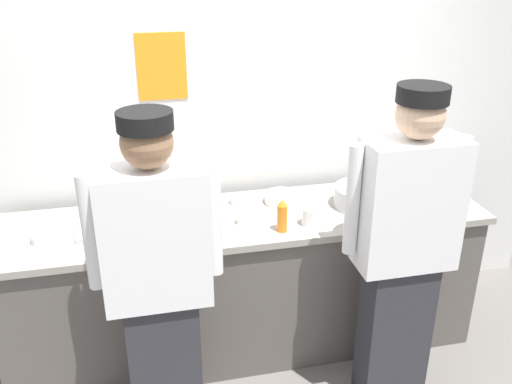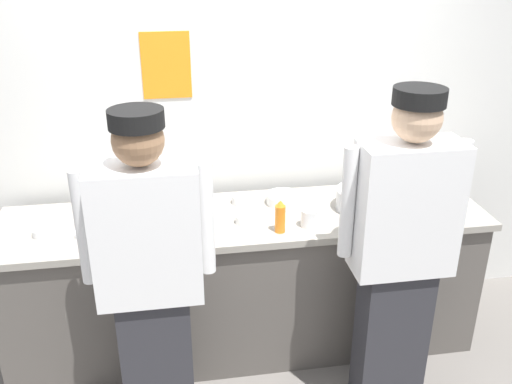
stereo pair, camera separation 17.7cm
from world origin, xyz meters
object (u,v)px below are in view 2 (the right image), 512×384
Objects in this scene: plate_stack_front at (189,220)px; plate_stack_rear at (283,199)px; chef_center at (401,250)px; ramekin_green_sauce at (243,219)px; chefs_knife at (429,211)px; squeeze_bottle_secondary at (164,224)px; ramekin_red_sauce at (419,192)px; chef_near_left at (150,276)px; ramekin_yellow_sauce at (42,232)px; squeeze_bottle_primary at (280,217)px; mixing_bowl_steel at (364,199)px; deli_cup at (309,218)px; sheet_tray at (114,220)px; ramekin_orange_sauce at (240,199)px.

plate_stack_rear is at bearing 22.02° from plate_stack_front.
chef_center is 0.88m from ramekin_green_sauce.
chef_center is at bearing -128.41° from chefs_knife.
ramekin_green_sauce is at bearing 15.97° from squeeze_bottle_secondary.
plate_stack_front reaches higher than ramekin_green_sauce.
ramekin_red_sauce reaches higher than chefs_knife.
chef_center is (1.23, 0.01, 0.02)m from chef_near_left.
ramekin_yellow_sauce is (-1.81, 0.52, -0.02)m from chef_center.
ramekin_green_sauce is (-0.18, 0.13, -0.07)m from squeeze_bottle_primary.
mixing_bowl_steel is 1.21× the size of chefs_knife.
plate_stack_rear is 1.08× the size of squeeze_bottle_secondary.
deli_cup is (0.35, -0.10, 0.02)m from ramekin_green_sauce.
squeeze_bottle_primary is at bearing -0.98° from squeeze_bottle_secondary.
mixing_bowl_steel reaches higher than chefs_knife.
plate_stack_rear is 0.85m from chefs_knife.
squeeze_bottle_secondary is (0.07, 0.39, 0.07)m from chef_near_left.
sheet_tray is 1.81m from chefs_knife.
squeeze_bottle_primary is at bearing -159.72° from mixing_bowl_steel.
chefs_knife is at bearing -99.80° from ramekin_red_sauce.
squeeze_bottle_secondary is at bearing -168.61° from ramekin_red_sauce.
squeeze_bottle_secondary is at bearing -41.31° from sheet_tray.
mixing_bowl_steel is at bearing -2.21° from sheet_tray.
ramekin_yellow_sauce is (-1.82, -0.05, -0.04)m from mixing_bowl_steel.
ramekin_green_sauce is at bearing -170.41° from ramekin_red_sauce.
deli_cup is 0.37× the size of chefs_knife.
chef_center is 4.22× the size of sheet_tray.
mixing_bowl_steel is at bearing 164.18° from chefs_knife.
chef_near_left is 1.07m from plate_stack_rear.
deli_cup reaches higher than plate_stack_rear.
squeeze_bottle_primary is 1.00m from ramekin_red_sauce.
deli_cup is (-0.78, -0.29, 0.02)m from ramekin_red_sauce.
plate_stack_front reaches higher than chefs_knife.
ramekin_yellow_sauce is at bearing 172.99° from squeeze_bottle_primary.
mixing_bowl_steel is at bearing 4.72° from plate_stack_front.
ramekin_yellow_sauce is 2.22m from ramekin_red_sauce.
squeeze_bottle_primary is 1.28m from ramekin_yellow_sauce.
squeeze_bottle_secondary reaches higher than plate_stack_rear.
sheet_tray is at bearing -169.23° from ramekin_orange_sauce.
chef_near_left reaches higher than squeeze_bottle_primary.
ramekin_green_sauce is 0.37m from deli_cup.
chef_near_left reaches higher than ramekin_yellow_sauce.
ramekin_yellow_sauce is at bearing 177.11° from plate_stack_front.
squeeze_bottle_secondary is (-0.62, 0.01, 0.00)m from squeeze_bottle_primary.
plate_stack_front is 2.04× the size of deli_cup.
squeeze_bottle_primary reaches higher than ramekin_green_sauce.
ramekin_green_sauce is (0.30, 0.02, -0.02)m from plate_stack_front.
chef_near_left is 0.93m from ramekin_orange_sauce.
squeeze_bottle_secondary is at bearing 161.89° from chef_center.
plate_stack_front is 2.42× the size of ramekin_green_sauce.
squeeze_bottle_primary and squeeze_bottle_secondary have the same top height.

